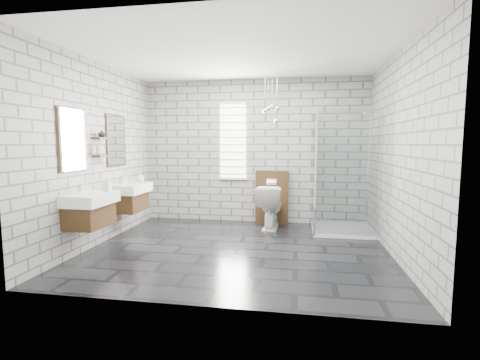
% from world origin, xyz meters
% --- Properties ---
extents(floor, '(4.20, 3.60, 0.02)m').
position_xyz_m(floor, '(0.00, 0.00, -0.01)').
color(floor, black).
rests_on(floor, ground).
extents(ceiling, '(4.20, 3.60, 0.02)m').
position_xyz_m(ceiling, '(0.00, 0.00, 2.71)').
color(ceiling, white).
rests_on(ceiling, wall_back).
extents(wall_back, '(4.20, 0.02, 2.70)m').
position_xyz_m(wall_back, '(0.00, 1.81, 1.35)').
color(wall_back, '#A5A49F').
rests_on(wall_back, floor).
extents(wall_front, '(4.20, 0.02, 2.70)m').
position_xyz_m(wall_front, '(0.00, -1.81, 1.35)').
color(wall_front, '#A5A49F').
rests_on(wall_front, floor).
extents(wall_left, '(0.02, 3.60, 2.70)m').
position_xyz_m(wall_left, '(-2.11, 0.00, 1.35)').
color(wall_left, '#A5A49F').
rests_on(wall_left, floor).
extents(wall_right, '(0.02, 3.60, 2.70)m').
position_xyz_m(wall_right, '(2.11, 0.00, 1.35)').
color(wall_right, '#A5A49F').
rests_on(wall_right, floor).
extents(vanity_left, '(0.47, 0.70, 1.57)m').
position_xyz_m(vanity_left, '(-1.91, -0.63, 0.76)').
color(vanity_left, '#462D15').
rests_on(vanity_left, wall_left).
extents(vanity_right, '(0.47, 0.70, 1.57)m').
position_xyz_m(vanity_right, '(-1.91, 0.48, 0.76)').
color(vanity_right, '#462D15').
rests_on(vanity_right, wall_left).
extents(shelf_lower, '(0.14, 0.30, 0.03)m').
position_xyz_m(shelf_lower, '(-2.03, -0.05, 1.32)').
color(shelf_lower, '#462D15').
rests_on(shelf_lower, wall_left).
extents(shelf_upper, '(0.14, 0.30, 0.03)m').
position_xyz_m(shelf_upper, '(-2.03, -0.05, 1.58)').
color(shelf_upper, '#462D15').
rests_on(shelf_upper, wall_left).
extents(window, '(0.56, 0.05, 1.48)m').
position_xyz_m(window, '(-0.40, 1.78, 1.55)').
color(window, white).
rests_on(window, wall_back).
extents(cistern_panel, '(0.60, 0.20, 1.00)m').
position_xyz_m(cistern_panel, '(0.36, 1.70, 0.50)').
color(cistern_panel, '#462D15').
rests_on(cistern_panel, floor).
extents(flush_plate, '(0.18, 0.01, 0.12)m').
position_xyz_m(flush_plate, '(0.36, 1.60, 0.80)').
color(flush_plate, silver).
rests_on(flush_plate, cistern_panel).
extents(shower_enclosure, '(1.00, 1.00, 2.03)m').
position_xyz_m(shower_enclosure, '(1.50, 1.18, 0.50)').
color(shower_enclosure, white).
rests_on(shower_enclosure, floor).
extents(pendant_cluster, '(0.29, 0.23, 0.85)m').
position_xyz_m(pendant_cluster, '(0.37, 1.36, 2.08)').
color(pendant_cluster, silver).
rests_on(pendant_cluster, ceiling).
extents(toilet, '(0.47, 0.78, 0.77)m').
position_xyz_m(toilet, '(0.36, 1.34, 0.39)').
color(toilet, white).
rests_on(toilet, floor).
extents(soap_bottle_a, '(0.10, 0.10, 0.20)m').
position_xyz_m(soap_bottle_a, '(-1.77, -0.38, 0.95)').
color(soap_bottle_a, '#B2B2B2').
rests_on(soap_bottle_a, vanity_left).
extents(soap_bottle_b, '(0.16, 0.16, 0.16)m').
position_xyz_m(soap_bottle_b, '(-1.83, 0.77, 0.93)').
color(soap_bottle_b, '#B2B2B2').
rests_on(soap_bottle_b, vanity_right).
extents(soap_bottle_c, '(0.09, 0.09, 0.19)m').
position_xyz_m(soap_bottle_c, '(-2.02, -0.14, 1.43)').
color(soap_bottle_c, '#B2B2B2').
rests_on(soap_bottle_c, shelf_lower).
extents(vase, '(0.13, 0.13, 0.11)m').
position_xyz_m(vase, '(-2.02, -0.04, 1.65)').
color(vase, '#B2B2B2').
rests_on(vase, shelf_upper).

